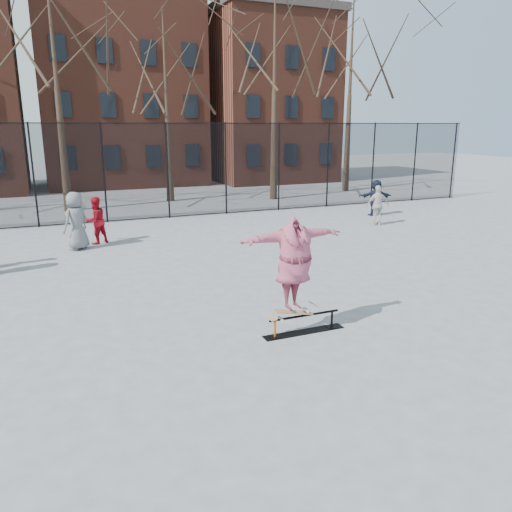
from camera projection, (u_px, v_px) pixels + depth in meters
name	position (u px, v px, depth m)	size (l,w,h in m)	color
ground	(267.00, 336.00, 9.49)	(100.00, 100.00, 0.00)	slate
skate_rail	(304.00, 325.00, 9.62)	(1.67, 0.26, 0.37)	black
skateboard	(293.00, 314.00, 9.45)	(0.85, 0.20, 0.10)	#A86C43
skater	(294.00, 267.00, 9.22)	(2.16, 0.59, 1.76)	#753A92
bystander_red	(96.00, 220.00, 16.67)	(0.77, 0.60, 1.58)	#A90E1B
bystander_white	(378.00, 205.00, 19.78)	(0.93, 0.39, 1.59)	beige
bystander_navy	(376.00, 198.00, 21.92)	(1.46, 0.47, 1.58)	black
bystander_extra	(76.00, 221.00, 15.85)	(0.91, 0.59, 1.86)	slate
fence	(139.00, 171.00, 20.55)	(34.03, 0.07, 4.00)	black
tree_row	(110.00, 47.00, 22.81)	(33.66, 7.46, 10.67)	black
rowhouses	(110.00, 89.00, 31.39)	(29.00, 7.00, 13.00)	#5C2A1E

